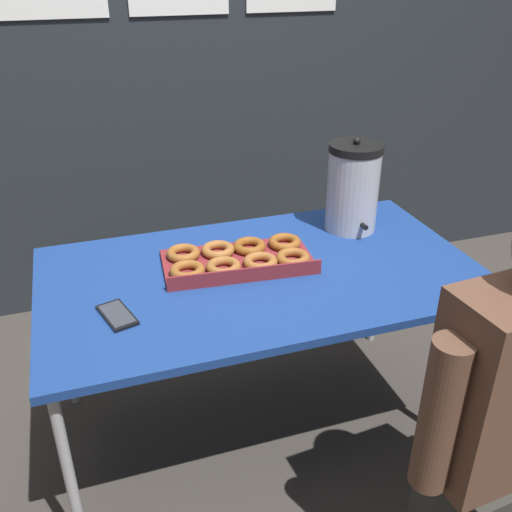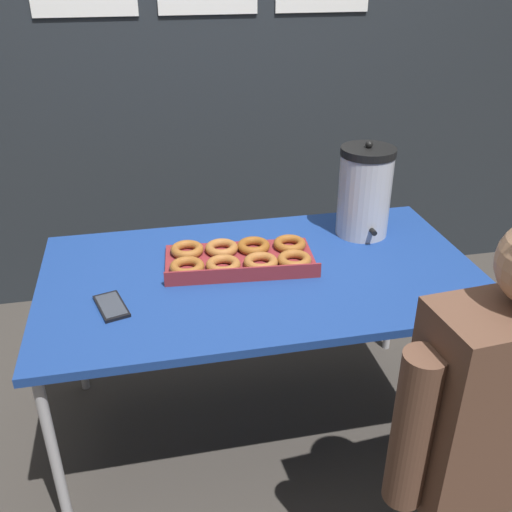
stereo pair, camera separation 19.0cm
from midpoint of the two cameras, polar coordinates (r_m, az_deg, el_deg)
ground_plane at (r=2.36m, az=-1.97°, el=-16.57°), size 12.00×12.00×0.00m
back_wall at (r=2.87m, az=-9.66°, el=20.12°), size 6.00×0.11×2.55m
folding_table at (r=1.95m, az=-2.28°, el=-2.59°), size 1.47×0.83×0.70m
donut_box at (r=1.97m, az=-4.56°, el=-0.32°), size 0.54×0.31×0.05m
coffee_urn at (r=2.18m, az=7.22°, el=6.79°), size 0.20×0.23×0.36m
cell_phone at (r=1.77m, az=-16.76°, el=-5.77°), size 0.12×0.17×0.01m
person_seated at (r=1.68m, az=21.11°, el=-15.44°), size 0.61×0.28×1.18m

